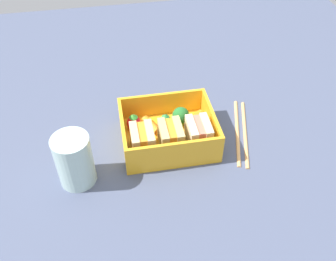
{
  "coord_description": "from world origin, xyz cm",
  "views": [
    {
      "loc": [
        9.0,
        49.21,
        50.14
      ],
      "look_at": [
        0.0,
        0.0,
        2.7
      ],
      "focal_mm": 40.0,
      "sensor_mm": 36.0,
      "label": 1
    }
  ],
  "objects_px": {
    "sandwich_center_left": "(171,137)",
    "drinking_glass": "(74,160)",
    "sandwich_left": "(199,134)",
    "carrot_stick_left": "(194,118)",
    "strawberry_far_left": "(134,122)",
    "sandwich_center": "(143,141)",
    "chopstick_pair": "(242,132)",
    "strawberry_left": "(166,121)",
    "carrot_stick_far_left": "(151,125)",
    "broccoli_floret": "(181,116)"
  },
  "relations": [
    {
      "from": "sandwich_center_left",
      "to": "drinking_glass",
      "type": "distance_m",
      "value": 0.17
    },
    {
      "from": "sandwich_center_left",
      "to": "sandwich_left",
      "type": "bearing_deg",
      "value": 180.0
    },
    {
      "from": "carrot_stick_left",
      "to": "strawberry_far_left",
      "type": "distance_m",
      "value": 0.12
    },
    {
      "from": "strawberry_far_left",
      "to": "carrot_stick_left",
      "type": "bearing_deg",
      "value": 179.68
    },
    {
      "from": "sandwich_center_left",
      "to": "carrot_stick_left",
      "type": "bearing_deg",
      "value": -133.77
    },
    {
      "from": "sandwich_center",
      "to": "drinking_glass",
      "type": "distance_m",
      "value": 0.12
    },
    {
      "from": "sandwich_center",
      "to": "carrot_stick_left",
      "type": "height_order",
      "value": "sandwich_center"
    },
    {
      "from": "sandwich_center_left",
      "to": "chopstick_pair",
      "type": "bearing_deg",
      "value": -170.87
    },
    {
      "from": "strawberry_far_left",
      "to": "strawberry_left",
      "type": "bearing_deg",
      "value": 173.11
    },
    {
      "from": "carrot_stick_far_left",
      "to": "chopstick_pair",
      "type": "distance_m",
      "value": 0.18
    },
    {
      "from": "sandwich_center",
      "to": "sandwich_center_left",
      "type": "bearing_deg",
      "value": 180.0
    },
    {
      "from": "broccoli_floret",
      "to": "strawberry_left",
      "type": "height_order",
      "value": "broccoli_floret"
    },
    {
      "from": "carrot_stick_left",
      "to": "drinking_glass",
      "type": "bearing_deg",
      "value": 23.22
    },
    {
      "from": "broccoli_floret",
      "to": "drinking_glass",
      "type": "xyz_separation_m",
      "value": [
        0.2,
        0.09,
        0.01
      ]
    },
    {
      "from": "broccoli_floret",
      "to": "chopstick_pair",
      "type": "distance_m",
      "value": 0.12
    },
    {
      "from": "sandwich_center_left",
      "to": "drinking_glass",
      "type": "relative_size",
      "value": 0.58
    },
    {
      "from": "sandwich_left",
      "to": "strawberry_left",
      "type": "height_order",
      "value": "sandwich_left"
    },
    {
      "from": "carrot_stick_left",
      "to": "carrot_stick_far_left",
      "type": "distance_m",
      "value": 0.09
    },
    {
      "from": "strawberry_far_left",
      "to": "drinking_glass",
      "type": "distance_m",
      "value": 0.15
    },
    {
      "from": "strawberry_left",
      "to": "drinking_glass",
      "type": "bearing_deg",
      "value": 28.28
    },
    {
      "from": "sandwich_left",
      "to": "sandwich_center_left",
      "type": "bearing_deg",
      "value": 0.0
    },
    {
      "from": "sandwich_center",
      "to": "strawberry_left",
      "type": "bearing_deg",
      "value": -133.3
    },
    {
      "from": "carrot_stick_left",
      "to": "strawberry_left",
      "type": "xyz_separation_m",
      "value": [
        0.06,
        0.01,
        0.01
      ]
    },
    {
      "from": "strawberry_left",
      "to": "chopstick_pair",
      "type": "height_order",
      "value": "strawberry_left"
    },
    {
      "from": "carrot_stick_left",
      "to": "strawberry_far_left",
      "type": "bearing_deg",
      "value": -0.32
    },
    {
      "from": "sandwich_center_left",
      "to": "strawberry_far_left",
      "type": "xyz_separation_m",
      "value": [
        0.06,
        -0.06,
        -0.01
      ]
    },
    {
      "from": "drinking_glass",
      "to": "sandwich_left",
      "type": "bearing_deg",
      "value": -170.67
    },
    {
      "from": "carrot_stick_far_left",
      "to": "chopstick_pair",
      "type": "xyz_separation_m",
      "value": [
        -0.17,
        0.03,
        -0.02
      ]
    },
    {
      "from": "broccoli_floret",
      "to": "strawberry_far_left",
      "type": "distance_m",
      "value": 0.09
    },
    {
      "from": "sandwich_center_left",
      "to": "broccoli_floret",
      "type": "height_order",
      "value": "sandwich_center_left"
    },
    {
      "from": "chopstick_pair",
      "to": "drinking_glass",
      "type": "bearing_deg",
      "value": 10.73
    },
    {
      "from": "broccoli_floret",
      "to": "drinking_glass",
      "type": "height_order",
      "value": "drinking_glass"
    },
    {
      "from": "sandwich_left",
      "to": "strawberry_left",
      "type": "xyz_separation_m",
      "value": [
        0.05,
        -0.05,
        -0.01
      ]
    },
    {
      "from": "carrot_stick_far_left",
      "to": "chopstick_pair",
      "type": "height_order",
      "value": "carrot_stick_far_left"
    },
    {
      "from": "sandwich_left",
      "to": "carrot_stick_left",
      "type": "xyz_separation_m",
      "value": [
        -0.01,
        -0.06,
        -0.02
      ]
    },
    {
      "from": "carrot_stick_far_left",
      "to": "sandwich_center",
      "type": "bearing_deg",
      "value": 67.33
    },
    {
      "from": "sandwich_center_left",
      "to": "broccoli_floret",
      "type": "distance_m",
      "value": 0.06
    },
    {
      "from": "sandwich_center_left",
      "to": "carrot_stick_far_left",
      "type": "distance_m",
      "value": 0.06
    },
    {
      "from": "broccoli_floret",
      "to": "sandwich_left",
      "type": "bearing_deg",
      "value": 111.97
    },
    {
      "from": "carrot_stick_left",
      "to": "chopstick_pair",
      "type": "bearing_deg",
      "value": 156.17
    },
    {
      "from": "carrot_stick_left",
      "to": "drinking_glass",
      "type": "distance_m",
      "value": 0.25
    },
    {
      "from": "broccoli_floret",
      "to": "carrot_stick_far_left",
      "type": "bearing_deg",
      "value": -1.65
    },
    {
      "from": "carrot_stick_left",
      "to": "sandwich_center_left",
      "type": "bearing_deg",
      "value": 46.23
    },
    {
      "from": "sandwich_center",
      "to": "carrot_stick_left",
      "type": "relative_size",
      "value": 1.34
    },
    {
      "from": "sandwich_center",
      "to": "chopstick_pair",
      "type": "height_order",
      "value": "sandwich_center"
    },
    {
      "from": "broccoli_floret",
      "to": "chopstick_pair",
      "type": "height_order",
      "value": "broccoli_floret"
    },
    {
      "from": "chopstick_pair",
      "to": "drinking_glass",
      "type": "height_order",
      "value": "drinking_glass"
    },
    {
      "from": "strawberry_left",
      "to": "sandwich_left",
      "type": "bearing_deg",
      "value": 132.77
    },
    {
      "from": "strawberry_left",
      "to": "carrot_stick_far_left",
      "type": "xyz_separation_m",
      "value": [
        0.03,
        -0.0,
        -0.01
      ]
    },
    {
      "from": "sandwich_center",
      "to": "broccoli_floret",
      "type": "height_order",
      "value": "sandwich_center"
    }
  ]
}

